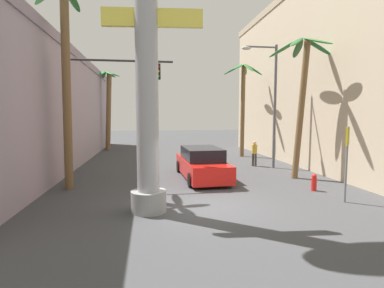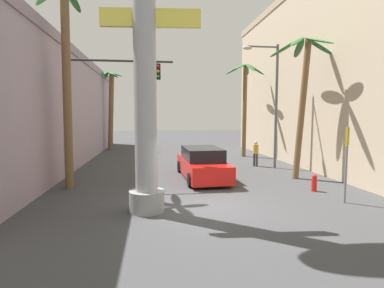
% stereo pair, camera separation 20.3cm
% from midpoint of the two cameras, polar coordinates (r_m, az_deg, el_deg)
% --- Properties ---
extents(ground_plane, '(88.93, 88.93, 0.00)m').
position_cam_midpoint_polar(ground_plane, '(20.41, -2.85, -3.47)').
color(ground_plane, '#424244').
extents(building_left, '(8.11, 27.73, 7.13)m').
position_cam_midpoint_polar(building_left, '(22.54, -30.16, 5.76)').
color(building_left, '#9E8C99').
rests_on(building_left, ground).
extents(building_right, '(6.40, 21.24, 11.39)m').
position_cam_midpoint_polar(building_right, '(22.74, 24.53, 11.38)').
color(building_right, '#C6B293').
rests_on(building_right, ground).
extents(neon_sign_pole, '(3.51, 1.16, 12.08)m').
position_cam_midpoint_polar(neon_sign_pole, '(10.12, -9.29, 21.05)').
color(neon_sign_pole, '#9E9EA3').
rests_on(neon_sign_pole, ground).
extents(street_lamp, '(2.18, 0.28, 7.27)m').
position_cam_midpoint_polar(street_lamp, '(18.47, 14.36, 8.99)').
color(street_lamp, '#59595E').
rests_on(street_lamp, ground).
extents(crossing_sign, '(0.47, 0.47, 2.76)m').
position_cam_midpoint_polar(crossing_sign, '(12.09, 26.98, -1.57)').
color(crossing_sign, slate).
rests_on(crossing_sign, ground).
extents(traffic_light_mast, '(4.67, 0.32, 5.70)m').
position_cam_midpoint_polar(traffic_light_mast, '(14.11, -17.12, 8.63)').
color(traffic_light_mast, '#333333').
rests_on(traffic_light_mast, ground).
extents(car_lead, '(2.18, 5.21, 1.56)m').
position_cam_midpoint_polar(car_lead, '(15.12, 1.48, -3.77)').
color(car_lead, black).
rests_on(car_lead, ground).
extents(palm_tree_near_right, '(3.09, 3.48, 7.02)m').
position_cam_midpoint_polar(palm_tree_near_right, '(15.98, 19.80, 10.38)').
color(palm_tree_near_right, brown).
rests_on(palm_tree_near_right, ground).
extents(palm_tree_near_left, '(2.88, 2.89, 8.71)m').
position_cam_midpoint_polar(palm_tree_near_left, '(14.01, -23.36, 13.45)').
color(palm_tree_near_left, brown).
rests_on(palm_tree_near_left, ground).
extents(palm_tree_far_left, '(2.59, 2.51, 7.24)m').
position_cam_midpoint_polar(palm_tree_far_left, '(28.67, -15.89, 7.35)').
color(palm_tree_far_left, brown).
rests_on(palm_tree_far_left, ground).
extents(palm_tree_mid_right, '(2.97, 3.04, 7.10)m').
position_cam_midpoint_polar(palm_tree_mid_right, '(23.40, 9.44, 8.70)').
color(palm_tree_mid_right, brown).
rests_on(palm_tree_mid_right, ground).
extents(pedestrian_mid_right, '(0.47, 0.47, 1.57)m').
position_cam_midpoint_polar(pedestrian_mid_right, '(19.08, 11.50, -1.43)').
color(pedestrian_mid_right, '#3F3833').
rests_on(pedestrian_mid_right, ground).
extents(fire_hydrant, '(0.22, 0.22, 0.72)m').
position_cam_midpoint_polar(fire_hydrant, '(13.65, 21.83, -6.81)').
color(fire_hydrant, red).
rests_on(fire_hydrant, ground).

